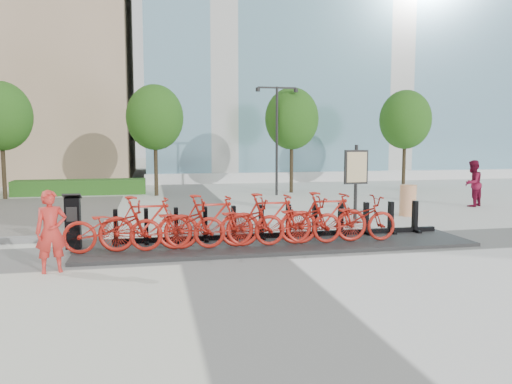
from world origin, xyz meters
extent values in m
plane|color=silver|center=(0.00, 0.00, 0.00)|extent=(120.00, 120.00, 0.00)
cube|color=teal|center=(14.00, 26.00, 12.00)|extent=(32.00, 16.00, 24.00)
cube|color=#2C6120|center=(-5.00, 13.20, 0.35)|extent=(6.00, 1.20, 0.70)
cylinder|color=#433623|center=(-8.00, 12.00, 1.50)|extent=(0.18, 0.18, 3.00)
ellipsoid|color=#235913|center=(-8.00, 12.00, 3.60)|extent=(2.60, 2.60, 2.99)
cylinder|color=#433623|center=(-1.50, 12.00, 1.50)|extent=(0.18, 0.18, 3.00)
ellipsoid|color=#235913|center=(-1.50, 12.00, 3.60)|extent=(2.60, 2.60, 2.99)
cylinder|color=#433623|center=(5.00, 12.00, 1.50)|extent=(0.18, 0.18, 3.00)
ellipsoid|color=#235913|center=(5.00, 12.00, 3.60)|extent=(2.60, 2.60, 2.99)
cylinder|color=#433623|center=(11.00, 12.00, 1.50)|extent=(0.18, 0.18, 3.00)
ellipsoid|color=#235913|center=(11.00, 12.00, 3.60)|extent=(2.60, 2.60, 2.99)
cylinder|color=black|center=(4.00, 11.00, 2.50)|extent=(0.12, 0.12, 5.00)
cube|color=black|center=(3.55, 11.00, 4.95)|extent=(0.90, 0.08, 0.08)
cube|color=black|center=(4.45, 11.00, 4.95)|extent=(0.90, 0.08, 0.08)
cylinder|color=black|center=(3.10, 11.00, 4.85)|extent=(0.20, 0.20, 0.18)
cylinder|color=black|center=(4.90, 11.00, 4.85)|extent=(0.20, 0.20, 0.18)
cube|color=#292929|center=(1.30, 0.30, 0.04)|extent=(9.60, 2.40, 0.08)
imported|color=#A51B11|center=(-2.60, -0.05, 0.65)|extent=(2.16, 0.75, 1.14)
imported|color=#A51B11|center=(-1.88, -0.05, 0.71)|extent=(2.10, 0.59, 1.26)
imported|color=#A51B11|center=(-1.16, -0.05, 0.65)|extent=(2.16, 0.75, 1.14)
imported|color=#A51B11|center=(-0.44, -0.05, 0.71)|extent=(2.10, 0.59, 1.26)
imported|color=#A51B11|center=(0.28, -0.05, 0.65)|extent=(2.16, 0.75, 1.14)
imported|color=#A51B11|center=(1.00, -0.05, 0.71)|extent=(2.10, 0.59, 1.26)
imported|color=#A51B11|center=(1.72, -0.05, 0.65)|extent=(2.16, 0.75, 1.14)
imported|color=#A51B11|center=(2.44, -0.05, 0.71)|extent=(2.10, 0.59, 1.26)
imported|color=#A51B11|center=(3.16, -0.05, 0.65)|extent=(2.16, 0.75, 1.14)
cube|color=black|center=(-3.53, 0.54, 0.67)|extent=(0.33, 0.29, 1.19)
cube|color=black|center=(-3.53, 0.54, 1.31)|extent=(0.40, 0.34, 0.15)
cube|color=black|center=(-3.53, 0.39, 0.91)|extent=(0.24, 0.02, 0.33)
imported|color=red|center=(-3.68, -1.26, 0.81)|extent=(0.68, 0.54, 1.63)
imported|color=maroon|center=(10.47, 5.63, 0.90)|extent=(1.10, 1.02, 1.80)
cylinder|color=#DF5C00|center=(6.83, 3.97, 0.53)|extent=(0.58, 0.58, 1.06)
cylinder|color=black|center=(4.76, 3.61, 1.21)|extent=(0.11, 0.11, 2.43)
cube|color=black|center=(4.76, 3.61, 1.71)|extent=(0.80, 0.15, 1.10)
cube|color=#DBC088|center=(4.76, 3.54, 1.71)|extent=(0.68, 0.05, 0.97)
camera|label=1|loc=(-1.75, -11.47, 2.61)|focal=35.00mm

